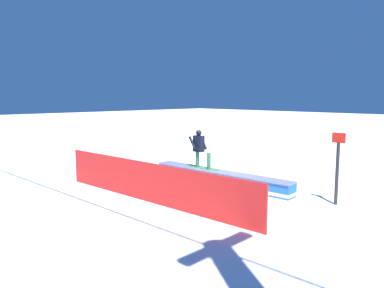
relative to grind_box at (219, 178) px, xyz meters
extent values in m
plane|color=white|center=(0.00, 0.00, -0.23)|extent=(120.00, 120.00, 0.00)
cube|color=blue|center=(0.00, 0.00, 0.00)|extent=(5.92, 0.92, 0.47)
cube|color=white|center=(0.00, 0.00, -0.11)|extent=(5.93, 0.93, 0.11)
cube|color=gray|center=(0.00, 0.00, 0.26)|extent=(5.92, 0.98, 0.04)
cube|color=#388346|center=(0.79, 0.05, 0.29)|extent=(1.47, 0.30, 0.01)
cylinder|color=#336C46|center=(1.09, 0.05, 0.60)|extent=(0.14, 0.14, 0.60)
cylinder|color=#336C46|center=(0.49, 0.05, 0.60)|extent=(0.14, 0.14, 0.60)
cube|color=black|center=(1.02, 0.05, 1.21)|extent=(0.40, 0.25, 0.62)
sphere|color=black|center=(1.02, 0.05, 1.62)|extent=(0.22, 0.22, 0.22)
cylinder|color=black|center=(1.20, 0.22, 1.24)|extent=(0.38, 0.10, 0.51)
cylinder|color=black|center=(0.93, -0.11, 1.24)|extent=(0.35, 0.09, 0.52)
cube|color=red|center=(0.00, 3.26, 0.38)|extent=(8.30, 0.59, 1.23)
cylinder|color=#262628|center=(-4.17, -0.60, 0.71)|extent=(0.10, 0.10, 1.88)
cube|color=red|center=(-4.17, -0.60, 1.80)|extent=(0.40, 0.04, 0.30)
camera|label=1|loc=(-9.01, 10.21, 3.03)|focal=35.10mm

